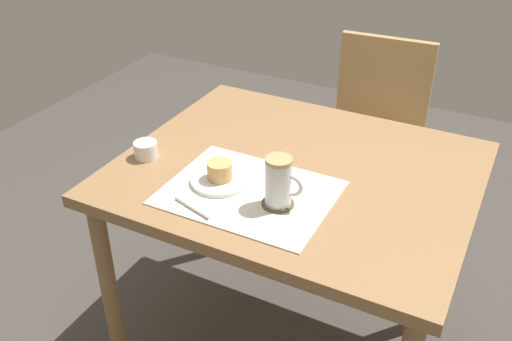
{
  "coord_description": "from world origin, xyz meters",
  "views": [
    {
      "loc": [
        0.54,
        -1.31,
        1.59
      ],
      "look_at": [
        -0.06,
        -0.14,
        0.78
      ],
      "focal_mm": 40.0,
      "sensor_mm": 36.0,
      "label": 1
    }
  ],
  "objects_px": {
    "pastry_plate": "(220,180)",
    "coffee_mug": "(279,181)",
    "dining_table": "(296,192)",
    "sugar_bowl": "(146,150)",
    "wooden_chair": "(371,134)",
    "pastry": "(220,171)"
  },
  "relations": [
    {
      "from": "pastry_plate",
      "to": "coffee_mug",
      "type": "bearing_deg",
      "value": -7.16
    },
    {
      "from": "dining_table",
      "to": "coffee_mug",
      "type": "relative_size",
      "value": 7.53
    },
    {
      "from": "dining_table",
      "to": "sugar_bowl",
      "type": "xyz_separation_m",
      "value": [
        -0.42,
        -0.15,
        0.11
      ]
    },
    {
      "from": "dining_table",
      "to": "wooden_chair",
      "type": "height_order",
      "value": "wooden_chair"
    },
    {
      "from": "wooden_chair",
      "to": "sugar_bowl",
      "type": "bearing_deg",
      "value": 62.84
    },
    {
      "from": "pastry",
      "to": "coffee_mug",
      "type": "relative_size",
      "value": 0.52
    },
    {
      "from": "pastry",
      "to": "wooden_chair",
      "type": "bearing_deg",
      "value": 80.64
    },
    {
      "from": "dining_table",
      "to": "pastry_plate",
      "type": "bearing_deg",
      "value": -131.6
    },
    {
      "from": "wooden_chair",
      "to": "pastry_plate",
      "type": "relative_size",
      "value": 5.17
    },
    {
      "from": "wooden_chair",
      "to": "coffee_mug",
      "type": "distance_m",
      "value": 1.04
    },
    {
      "from": "dining_table",
      "to": "sugar_bowl",
      "type": "distance_m",
      "value": 0.46
    },
    {
      "from": "wooden_chair",
      "to": "dining_table",
      "type": "bearing_deg",
      "value": 87.02
    },
    {
      "from": "coffee_mug",
      "to": "wooden_chair",
      "type": "bearing_deg",
      "value": 91.81
    },
    {
      "from": "pastry",
      "to": "sugar_bowl",
      "type": "height_order",
      "value": "pastry"
    },
    {
      "from": "dining_table",
      "to": "wooden_chair",
      "type": "relative_size",
      "value": 1.19
    },
    {
      "from": "coffee_mug",
      "to": "pastry",
      "type": "bearing_deg",
      "value": 172.84
    },
    {
      "from": "dining_table",
      "to": "pastry",
      "type": "relative_size",
      "value": 14.46
    },
    {
      "from": "wooden_chair",
      "to": "coffee_mug",
      "type": "xyz_separation_m",
      "value": [
        0.03,
        -0.99,
        0.34
      ]
    },
    {
      "from": "pastry_plate",
      "to": "coffee_mug",
      "type": "height_order",
      "value": "coffee_mug"
    },
    {
      "from": "coffee_mug",
      "to": "sugar_bowl",
      "type": "height_order",
      "value": "coffee_mug"
    },
    {
      "from": "wooden_chair",
      "to": "pastry",
      "type": "xyz_separation_m",
      "value": [
        -0.16,
        -0.96,
        0.3
      ]
    },
    {
      "from": "coffee_mug",
      "to": "sugar_bowl",
      "type": "distance_m",
      "value": 0.46
    }
  ]
}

